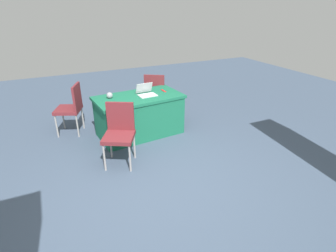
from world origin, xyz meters
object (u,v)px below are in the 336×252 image
object	(u,v)px
chair_tucked_left	(155,92)
scissors_red	(163,91)
chair_by_pillar	(119,131)
table_foreground	(139,115)
chair_back_row	(71,106)
yarn_ball	(110,95)
laptop_silver	(147,93)

from	to	relation	value
chair_tucked_left	scissors_red	world-z (taller)	chair_tucked_left
scissors_red	chair_by_pillar	bearing A→B (deg)	-53.45
chair_by_pillar	table_foreground	bearing A→B (deg)	-98.01
chair_back_row	scissors_red	distance (m)	1.74
chair_back_row	yarn_ball	distance (m)	0.82
laptop_silver	scissors_red	xyz separation A→B (m)	(-0.38, -0.10, -0.04)
chair_tucked_left	chair_back_row	bearing A→B (deg)	-145.26
scissors_red	yarn_ball	bearing A→B (deg)	-92.35
laptop_silver	scissors_red	world-z (taller)	laptop_silver
chair_back_row	scissors_red	xyz separation A→B (m)	(-1.66, 0.48, 0.21)
chair_tucked_left	chair_by_pillar	world-z (taller)	chair_tucked_left
chair_tucked_left	yarn_ball	distance (m)	1.26
laptop_silver	yarn_ball	size ratio (longest dim) A/B	3.08
table_foreground	chair_back_row	world-z (taller)	chair_back_row
chair_by_pillar	yarn_ball	distance (m)	0.96
laptop_silver	chair_by_pillar	bearing A→B (deg)	43.50
chair_tucked_left	scissors_red	distance (m)	0.61
chair_tucked_left	scissors_red	xyz separation A→B (m)	(0.06, 0.57, 0.21)
table_foreground	chair_by_pillar	world-z (taller)	chair_by_pillar
chair_back_row	laptop_silver	world-z (taller)	laptop_silver
chair_by_pillar	yarn_ball	world-z (taller)	chair_by_pillar
table_foreground	yarn_ball	distance (m)	0.66
table_foreground	scissors_red	xyz separation A→B (m)	(-0.54, -0.09, 0.38)
chair_back_row	yarn_ball	xyz separation A→B (m)	(-0.62, 0.47, 0.26)
table_foreground	scissors_red	bearing A→B (deg)	-170.22
chair_by_pillar	laptop_silver	size ratio (longest dim) A/B	2.83
table_foreground	yarn_ball	xyz separation A→B (m)	(0.50, -0.10, 0.43)
scissors_red	chair_back_row	bearing A→B (deg)	-108.16
table_foreground	laptop_silver	xyz separation A→B (m)	(-0.16, 0.00, 0.41)
table_foreground	scissors_red	distance (m)	0.66
table_foreground	yarn_ball	world-z (taller)	yarn_ball
scissors_red	laptop_silver	bearing A→B (deg)	-77.79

